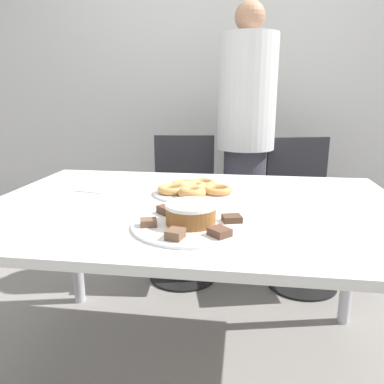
% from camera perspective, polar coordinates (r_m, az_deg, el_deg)
% --- Properties ---
extents(ground_plane, '(12.00, 12.00, 0.00)m').
position_cam_1_polar(ground_plane, '(1.81, 0.23, -25.85)').
color(ground_plane, gray).
extents(wall_back, '(8.00, 0.05, 2.60)m').
position_cam_1_polar(wall_back, '(3.01, 4.71, 17.10)').
color(wall_back, silver).
rests_on(wall_back, ground_plane).
extents(table, '(1.59, 1.10, 0.77)m').
position_cam_1_polar(table, '(1.45, 0.25, -4.76)').
color(table, silver).
rests_on(table, ground_plane).
extents(person_standing, '(0.35, 0.35, 1.69)m').
position_cam_1_polar(person_standing, '(2.36, 8.15, 7.71)').
color(person_standing, '#383842').
rests_on(person_standing, ground_plane).
extents(office_chair_left, '(0.48, 0.48, 0.91)m').
position_cam_1_polar(office_chair_left, '(2.44, -1.38, -2.86)').
color(office_chair_left, black).
rests_on(office_chair_left, ground_plane).
extents(office_chair_right, '(0.53, 0.53, 0.91)m').
position_cam_1_polar(office_chair_right, '(2.44, 16.45, -3.50)').
color(office_chair_right, black).
rests_on(office_chair_right, ground_plane).
extents(plate_cake, '(0.37, 0.37, 0.01)m').
position_cam_1_polar(plate_cake, '(1.18, -0.17, -5.07)').
color(plate_cake, white).
rests_on(plate_cake, table).
extents(plate_donuts, '(0.33, 0.33, 0.01)m').
position_cam_1_polar(plate_donuts, '(1.57, 0.13, -0.07)').
color(plate_donuts, white).
rests_on(plate_donuts, table).
extents(frosted_cake, '(0.16, 0.16, 0.07)m').
position_cam_1_polar(frosted_cake, '(1.17, -0.18, -3.29)').
color(frosted_cake, brown).
rests_on(frosted_cake, plate_cake).
extents(lamington_0, '(0.05, 0.05, 0.03)m').
position_cam_1_polar(lamington_0, '(1.30, 1.97, -2.45)').
color(lamington_0, '#513828').
rests_on(lamington_0, plate_cake).
extents(lamington_1, '(0.07, 0.07, 0.03)m').
position_cam_1_polar(lamington_1, '(1.28, -3.89, -2.71)').
color(lamington_1, brown).
rests_on(lamington_1, plate_cake).
extents(lamington_2, '(0.06, 0.06, 0.02)m').
position_cam_1_polar(lamington_2, '(1.17, -6.65, -4.63)').
color(lamington_2, brown).
rests_on(lamington_2, plate_cake).
extents(lamington_3, '(0.06, 0.06, 0.03)m').
position_cam_1_polar(lamington_3, '(1.06, -2.81, -6.40)').
color(lamington_3, brown).
rests_on(lamington_3, plate_cake).
extents(lamington_4, '(0.08, 0.08, 0.02)m').
position_cam_1_polar(lamington_4, '(1.08, 4.23, -6.09)').
color(lamington_4, brown).
rests_on(lamington_4, plate_cake).
extents(lamington_5, '(0.07, 0.07, 0.02)m').
position_cam_1_polar(lamington_5, '(1.20, 6.09, -4.03)').
color(lamington_5, '#513828').
rests_on(lamington_5, plate_cake).
extents(donut_0, '(0.12, 0.12, 0.04)m').
position_cam_1_polar(donut_0, '(1.56, 0.13, 0.75)').
color(donut_0, '#E5AD66').
rests_on(donut_0, plate_donuts).
extents(donut_1, '(0.12, 0.12, 0.03)m').
position_cam_1_polar(donut_1, '(1.54, 3.96, 0.35)').
color(donut_1, '#D18E4C').
rests_on(donut_1, plate_donuts).
extents(donut_2, '(0.11, 0.11, 0.03)m').
position_cam_1_polar(donut_2, '(1.64, 1.62, 1.29)').
color(donut_2, '#C68447').
rests_on(donut_2, plate_donuts).
extents(donut_3, '(0.12, 0.12, 0.03)m').
position_cam_1_polar(donut_3, '(1.61, -1.01, 1.12)').
color(donut_3, tan).
rests_on(donut_3, plate_donuts).
extents(donut_4, '(0.12, 0.12, 0.03)m').
position_cam_1_polar(donut_4, '(1.54, -3.08, 0.43)').
color(donut_4, tan).
rests_on(donut_4, plate_donuts).
extents(donut_5, '(0.11, 0.11, 0.04)m').
position_cam_1_polar(donut_5, '(1.47, 0.00, -0.06)').
color(donut_5, '#D18E4C').
rests_on(donut_5, plate_donuts).
extents(napkin, '(0.15, 0.13, 0.01)m').
position_cam_1_polar(napkin, '(1.69, -14.72, 0.43)').
color(napkin, white).
rests_on(napkin, table).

